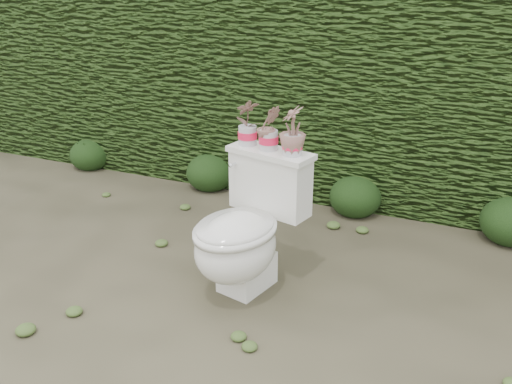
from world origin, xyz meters
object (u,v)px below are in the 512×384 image
at_px(potted_plant_left, 247,123).
at_px(potted_plant_center, 269,129).
at_px(toilet, 245,233).
at_px(potted_plant_right, 293,132).

relative_size(potted_plant_left, potted_plant_center, 1.06).
height_order(toilet, potted_plant_left, potted_plant_left).
distance_m(potted_plant_center, potted_plant_right, 0.16).
height_order(potted_plant_center, potted_plant_right, potted_plant_right).
height_order(toilet, potted_plant_center, potted_plant_center).
bearing_deg(toilet, potted_plant_center, 93.31).
bearing_deg(potted_plant_right, toilet, -68.65).
relative_size(toilet, potted_plant_right, 3.02).
bearing_deg(potted_plant_center, potted_plant_left, 128.84).
xyz_separation_m(potted_plant_left, potted_plant_center, (0.14, -0.03, -0.01)).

